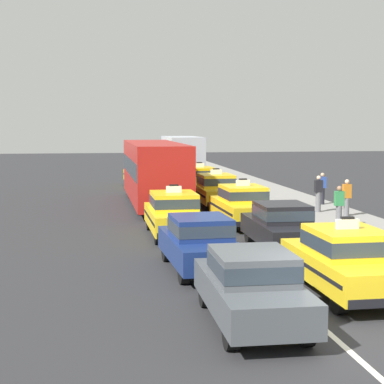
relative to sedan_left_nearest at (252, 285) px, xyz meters
name	(u,v)px	position (x,y,z in m)	size (l,w,h in m)	color
ground_plane	(340,343)	(1.41, -1.33, -0.85)	(160.00, 160.00, 0.00)	#2B2B2D
lane_stripe_left_right	(186,207)	(1.41, 18.67, -0.84)	(0.14, 80.00, 0.01)	silver
sidewalk_curb	(330,218)	(7.01, 13.67, -0.77)	(4.00, 90.00, 0.15)	gray
sedan_left_nearest	(252,285)	(0.00, 0.00, 0.00)	(1.81, 4.32, 1.58)	black
sedan_left_second	(200,242)	(-0.24, 4.99, 0.00)	(1.94, 4.37, 1.58)	black
taxi_left_third	(174,213)	(-0.26, 10.64, 0.03)	(1.83, 4.56, 1.96)	black
bus_left_fourth	(154,170)	(-0.08, 19.82, 0.97)	(2.54, 11.20, 3.22)	black
taxi_left_fifth	(140,174)	(-0.05, 29.57, 0.03)	(2.01, 4.63, 1.96)	black
taxi_right_nearest	(345,260)	(2.83, 1.92, 0.03)	(1.87, 4.58, 1.96)	black
sedan_right_second	(281,225)	(2.92, 7.48, 0.00)	(1.79, 4.31, 1.58)	black
taxi_right_third	(242,204)	(2.85, 12.72, 0.03)	(1.92, 4.60, 1.96)	black
taxi_right_fourth	(216,190)	(2.92, 18.71, 0.03)	(1.86, 4.58, 1.96)	black
taxi_right_fifth	(199,180)	(2.94, 23.88, 0.03)	(1.97, 4.62, 1.96)	black
box_truck_right_sixth	(181,158)	(3.04, 32.21, 0.93)	(2.42, 7.01, 3.27)	black
pedestrian_mid_block	(318,194)	(7.01, 15.12, 0.15)	(0.36, 0.24, 1.67)	slate
pedestrian_by_storefront	(322,188)	(8.17, 17.71, 0.10)	(0.36, 0.24, 1.59)	#23232D
pedestrian_trailing	(346,198)	(7.76, 13.67, 0.11)	(0.47, 0.24, 1.61)	slate
pedestrian_far_corner	(339,206)	(6.32, 10.94, 0.12)	(0.36, 0.24, 1.62)	slate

